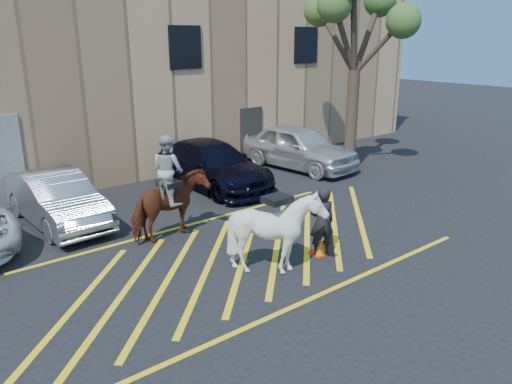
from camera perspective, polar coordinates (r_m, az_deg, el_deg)
ground at (r=12.27m, az=-2.17°, el=-6.70°), size 90.00×90.00×0.00m
car_silver_sedan at (r=14.76m, az=-21.84°, el=-0.73°), size 1.72×4.45×1.45m
car_blue_suv at (r=17.25m, az=-5.02°, el=3.14°), size 2.14×5.25×1.52m
car_white_suv at (r=19.64m, az=4.85°, el=5.16°), size 2.54×5.14×1.68m
handler at (r=11.80m, az=7.52°, el=-3.40°), size 0.73×0.63×1.69m
warehouse at (r=22.04m, az=-21.93°, el=12.73°), size 32.42×10.20×7.30m
hatching_zone at (r=12.05m, az=-1.31°, el=-7.13°), size 12.60×5.12×0.01m
mounted_bay at (r=12.81m, az=-9.83°, el=-0.63°), size 2.16×1.22×2.71m
saddled_white at (r=10.87m, az=2.38°, el=-4.53°), size 1.58×1.76×1.90m
traffic_cone at (r=12.02m, az=7.25°, el=-5.47°), size 0.39×0.39×0.73m
tree at (r=19.05m, az=11.50°, el=19.20°), size 3.99×4.37×7.31m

